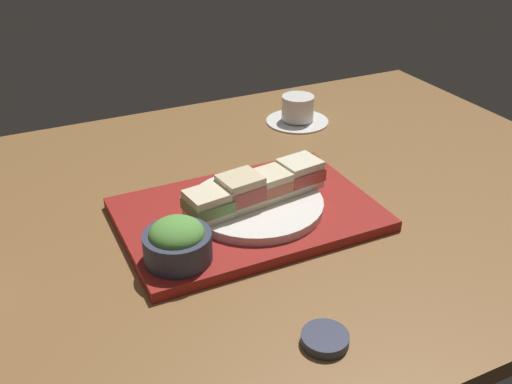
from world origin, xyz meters
The scene contains 10 objects.
ground_plane centered at (0.00, 0.00, -1.50)cm, with size 140.00×100.00×3.00cm, color brown.
serving_tray centered at (-5.33, -5.58, 0.96)cm, with size 43.31×29.33×1.93cm, color maroon.
sandwich_plate centered at (-3.86, -5.81, 2.70)cm, with size 23.30×23.30×1.55cm, color white.
sandwich_nearmost centered at (-13.18, -7.21, 5.82)cm, with size 7.72×7.11×4.69cm.
sandwich_inner_near centered at (-6.97, -6.27, 6.29)cm, with size 7.42×6.80×5.63cm.
sandwich_inner_far centered at (-0.75, -5.34, 5.76)cm, with size 7.85×6.74×4.57cm.
sandwich_farmost centered at (5.47, -4.41, 5.99)cm, with size 7.80×7.11×5.03cm.
salad_bowl centered at (-20.81, -14.08, 5.09)cm, with size 10.34×10.34×6.82cm.
coffee_cup centered at (23.51, 28.58, 2.65)cm, with size 14.81×14.81×6.46cm.
small_sauce_dish centered at (-9.04, -37.17, 0.72)cm, with size 6.29×6.29×1.44cm, color #33384C.
Camera 1 is at (-41.32, -83.84, 54.59)cm, focal length 41.05 mm.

